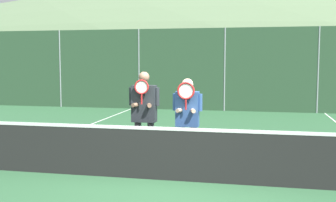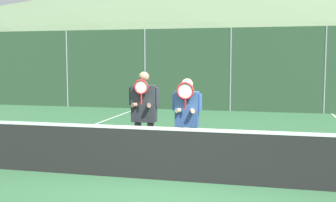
% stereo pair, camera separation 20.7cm
% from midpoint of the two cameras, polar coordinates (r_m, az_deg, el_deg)
% --- Properties ---
extents(ground_plane, '(120.00, 120.00, 0.00)m').
position_cam_midpoint_polar(ground_plane, '(7.33, 0.39, -10.77)').
color(ground_plane, '#2D5B38').
extents(hill_distant, '(137.33, 76.30, 26.70)m').
position_cam_midpoint_polar(hill_distant, '(70.28, 10.90, 3.77)').
color(hill_distant, '#5B7551').
rests_on(hill_distant, ground_plane).
extents(clubhouse_building, '(19.96, 5.50, 3.79)m').
position_cam_midpoint_polar(clubhouse_building, '(26.99, 13.10, 5.09)').
color(clubhouse_building, beige).
rests_on(clubhouse_building, ground_plane).
extents(fence_back, '(21.70, 0.06, 3.36)m').
position_cam_midpoint_polar(fence_back, '(17.22, 7.33, 4.24)').
color(fence_back, gray).
rests_on(fence_back, ground_plane).
extents(tennis_net, '(10.52, 0.09, 1.03)m').
position_cam_midpoint_polar(tennis_net, '(7.21, 0.39, -7.12)').
color(tennis_net, gray).
rests_on(tennis_net, ground_plane).
extents(court_line_left_sideline, '(0.05, 16.00, 0.01)m').
position_cam_midpoint_polar(court_line_left_sideline, '(11.42, -16.07, -5.04)').
color(court_line_left_sideline, white).
rests_on(court_line_left_sideline, ground_plane).
extents(player_leftmost, '(0.60, 0.34, 1.84)m').
position_cam_midpoint_polar(player_leftmost, '(8.04, -3.99, -1.42)').
color(player_leftmost, '#56565B').
rests_on(player_leftmost, ground_plane).
extents(player_center_left, '(0.56, 0.34, 1.72)m').
position_cam_midpoint_polar(player_center_left, '(7.85, 1.88, -2.01)').
color(player_center_left, '#232838').
rests_on(player_center_left, ground_plane).
extents(car_far_left, '(4.56, 1.91, 1.67)m').
position_cam_midpoint_polar(car_far_left, '(22.21, -10.07, 2.37)').
color(car_far_left, silver).
rests_on(car_far_left, ground_plane).
extents(car_left_of_center, '(4.74, 1.94, 1.88)m').
position_cam_midpoint_polar(car_left_of_center, '(20.68, 3.74, 2.46)').
color(car_left_of_center, slate).
rests_on(car_left_of_center, ground_plane).
extents(car_center, '(4.18, 1.94, 1.87)m').
position_cam_midpoint_polar(car_center, '(20.99, 18.04, 2.23)').
color(car_center, silver).
rests_on(car_center, ground_plane).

